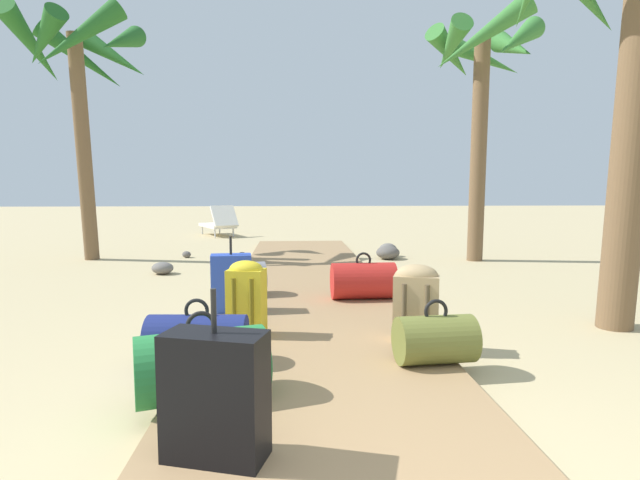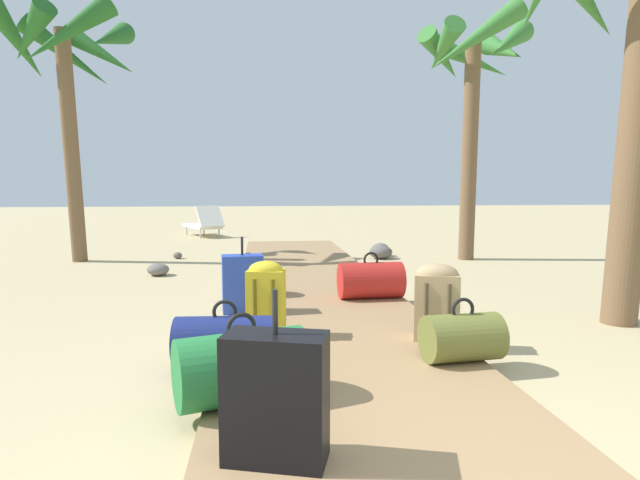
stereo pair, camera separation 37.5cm
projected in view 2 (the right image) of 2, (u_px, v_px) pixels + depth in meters
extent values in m
plane|color=tan|center=(319.00, 306.00, 5.39)|extent=(60.00, 60.00, 0.00)
cube|color=#9E7A51|center=(310.00, 285.00, 6.36)|extent=(1.81, 9.82, 0.08)
cylinder|color=#237538|center=(242.00, 367.00, 2.76)|extent=(0.78, 0.58, 0.39)
torus|color=black|center=(241.00, 327.00, 2.74)|extent=(0.16, 0.07, 0.16)
cube|color=black|center=(276.00, 398.00, 2.16)|extent=(0.48, 0.33, 0.55)
cylinder|color=black|center=(275.00, 312.00, 2.12)|extent=(0.02, 0.02, 0.19)
cylinder|color=slate|center=(249.00, 279.00, 5.49)|extent=(0.56, 0.45, 0.36)
torus|color=black|center=(248.00, 260.00, 5.47)|extent=(0.17, 0.06, 0.16)
cube|color=gold|center=(266.00, 303.00, 3.99)|extent=(0.32, 0.26, 0.53)
ellipsoid|color=gold|center=(266.00, 270.00, 3.96)|extent=(0.30, 0.24, 0.14)
cylinder|color=#6D5E11|center=(254.00, 306.00, 3.90)|extent=(0.04, 0.04, 0.42)
cylinder|color=#6D5E11|center=(273.00, 306.00, 3.88)|extent=(0.04, 0.04, 0.42)
cube|color=tan|center=(436.00, 307.00, 3.91)|extent=(0.38, 0.30, 0.51)
ellipsoid|color=tan|center=(437.00, 274.00, 3.88)|extent=(0.36, 0.28, 0.17)
cylinder|color=brown|center=(426.00, 310.00, 3.82)|extent=(0.04, 0.04, 0.41)
cylinder|color=brown|center=(448.00, 311.00, 3.79)|extent=(0.04, 0.04, 0.41)
cube|color=#2847B7|center=(243.00, 284.00, 4.77)|extent=(0.40, 0.26, 0.54)
cylinder|color=black|center=(242.00, 246.00, 4.74)|extent=(0.02, 0.02, 0.17)
cylinder|color=red|center=(371.00, 280.00, 5.39)|extent=(0.68, 0.41, 0.38)
torus|color=black|center=(371.00, 260.00, 5.37)|extent=(0.16, 0.03, 0.16)
cylinder|color=navy|center=(225.00, 341.00, 3.35)|extent=(0.67, 0.36, 0.33)
torus|color=black|center=(225.00, 312.00, 3.33)|extent=(0.17, 0.03, 0.16)
cylinder|color=olive|center=(462.00, 337.00, 3.43)|extent=(0.54, 0.37, 0.32)
torus|color=black|center=(463.00, 310.00, 3.41)|extent=(0.17, 0.04, 0.16)
cylinder|color=brown|center=(71.00, 149.00, 8.33)|extent=(0.24, 0.57, 3.76)
cone|color=#236023|center=(110.00, 38.00, 8.16)|extent=(0.50, 1.48, 0.86)
cone|color=#236023|center=(100.00, 53.00, 8.89)|extent=(1.53, 0.95, 1.08)
cone|color=#236023|center=(67.00, 54.00, 8.87)|extent=(1.53, 0.84, 1.21)
cone|color=#236023|center=(17.00, 42.00, 8.18)|extent=(0.56, 1.56, 1.15)
cone|color=#236023|center=(31.00, 34.00, 7.70)|extent=(1.08, 0.99, 0.93)
cone|color=#236023|center=(69.00, 31.00, 7.51)|extent=(1.42, 0.87, 1.24)
cylinder|color=brown|center=(470.00, 153.00, 8.69)|extent=(0.26, 0.33, 3.69)
cone|color=#387A33|center=(504.00, 51.00, 8.63)|extent=(0.46, 1.22, 0.80)
cone|color=#387A33|center=(470.00, 60.00, 9.20)|extent=(1.45, 0.81, 0.94)
cone|color=#387A33|center=(442.00, 56.00, 8.93)|extent=(1.15, 1.04, 0.88)
cone|color=#387A33|center=(443.00, 48.00, 8.43)|extent=(0.43, 1.13, 0.81)
cone|color=#387A33|center=(476.00, 38.00, 7.77)|extent=(1.54, 0.85, 1.14)
cone|color=#387A33|center=(508.00, 43.00, 8.10)|extent=(1.20, 1.07, 0.90)
cylinder|color=brown|center=(637.00, 134.00, 4.44)|extent=(0.30, 0.48, 3.44)
cube|color=white|center=(202.00, 226.00, 13.21)|extent=(1.15, 1.52, 0.08)
cube|color=white|center=(210.00, 216.00, 12.68)|extent=(0.74, 0.67, 0.53)
cylinder|color=silver|center=(187.00, 231.00, 13.57)|extent=(0.04, 0.04, 0.22)
cylinder|color=silver|center=(204.00, 230.00, 13.82)|extent=(0.04, 0.04, 0.22)
cylinder|color=silver|center=(201.00, 234.00, 12.62)|extent=(0.04, 0.04, 0.22)
cylinder|color=silver|center=(219.00, 233.00, 12.88)|extent=(0.04, 0.04, 0.22)
ellipsoid|color=#5B5651|center=(381.00, 252.00, 8.99)|extent=(0.55, 0.56, 0.23)
ellipsoid|color=slate|center=(380.00, 249.00, 9.32)|extent=(0.43, 0.42, 0.24)
ellipsoid|color=slate|center=(158.00, 269.00, 7.25)|extent=(0.44, 0.44, 0.18)
ellipsoid|color=#5B5651|center=(178.00, 255.00, 8.98)|extent=(0.22, 0.22, 0.12)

